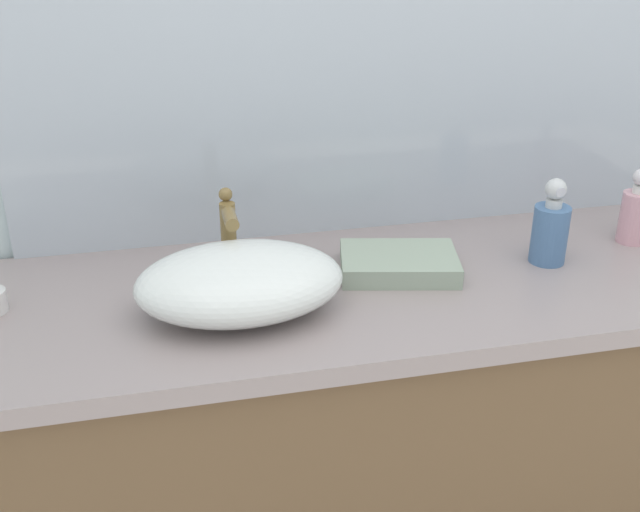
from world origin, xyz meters
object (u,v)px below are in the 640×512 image
object	(u,v)px
sink_basin	(240,282)
folded_hand_towel	(399,263)
soap_dispenser	(550,229)
lotion_bottle	(635,213)

from	to	relation	value
sink_basin	folded_hand_towel	distance (m)	0.36
soap_dispenser	sink_basin	bearing A→B (deg)	-173.52
sink_basin	lotion_bottle	distance (m)	0.92
soap_dispenser	lotion_bottle	distance (m)	0.24
folded_hand_towel	soap_dispenser	bearing A→B (deg)	-3.79
sink_basin	soap_dispenser	size ratio (longest dim) A/B	2.07
soap_dispenser	folded_hand_towel	xyz separation A→B (m)	(-0.33, 0.02, -0.06)
soap_dispenser	folded_hand_towel	bearing A→B (deg)	176.21
soap_dispenser	lotion_bottle	xyz separation A→B (m)	(0.24, 0.06, -0.01)
soap_dispenser	lotion_bottle	bearing A→B (deg)	13.01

